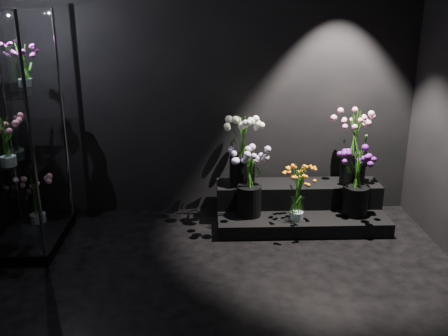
{
  "coord_description": "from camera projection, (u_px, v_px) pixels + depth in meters",
  "views": [
    {
      "loc": [
        -0.08,
        -2.93,
        2.08
      ],
      "look_at": [
        0.06,
        1.2,
        0.72
      ],
      "focal_mm": 40.0,
      "sensor_mm": 36.0,
      "label": 1
    }
  ],
  "objects": [
    {
      "name": "display_riser",
      "position": [
        299.0,
        206.0,
        5.01
      ],
      "size": [
        1.64,
        0.73,
        0.36
      ],
      "color": "black",
      "rests_on": "floor"
    },
    {
      "name": "bouquet_case_base_pink",
      "position": [
        36.0,
        199.0,
        4.71
      ],
      "size": [
        0.33,
        0.33,
        0.46
      ],
      "rotation": [
        0.0,
        0.0,
        0.15
      ],
      "color": "white",
      "rests_on": "display_case"
    },
    {
      "name": "bouquet_orange_bells",
      "position": [
        298.0,
        192.0,
        4.64
      ],
      "size": [
        0.3,
        0.3,
        0.54
      ],
      "rotation": [
        0.0,
        0.0,
        -0.27
      ],
      "color": "white",
      "rests_on": "display_riser"
    },
    {
      "name": "wall_back",
      "position": [
        215.0,
        77.0,
        4.9
      ],
      "size": [
        4.0,
        0.0,
        4.0
      ],
      "primitive_type": "plane",
      "rotation": [
        1.57,
        0.0,
        0.0
      ],
      "color": "black",
      "rests_on": "floor"
    },
    {
      "name": "wall_front",
      "position": [
        247.0,
        330.0,
        1.1
      ],
      "size": [
        4.0,
        0.0,
        4.0
      ],
      "primitive_type": "plane",
      "rotation": [
        -1.57,
        0.0,
        0.0
      ],
      "color": "black",
      "rests_on": "floor"
    },
    {
      "name": "floor",
      "position": [
        221.0,
        322.0,
        3.44
      ],
      "size": [
        4.0,
        4.0,
        0.0
      ],
      "primitive_type": "plane",
      "color": "black",
      "rests_on": "ground"
    },
    {
      "name": "bouquet_case_magenta",
      "position": [
        23.0,
        64.0,
        4.24
      ],
      "size": [
        0.25,
        0.25,
        0.36
      ],
      "rotation": [
        0.0,
        0.0,
        -0.07
      ],
      "color": "white",
      "rests_on": "display_case"
    },
    {
      "name": "bouquet_purple",
      "position": [
        357.0,
        180.0,
        4.75
      ],
      "size": [
        0.45,
        0.45,
        0.64
      ],
      "rotation": [
        0.0,
        0.0,
        0.41
      ],
      "color": "black",
      "rests_on": "display_riser"
    },
    {
      "name": "bouquet_pink_roses",
      "position": [
        355.0,
        143.0,
        4.9
      ],
      "size": [
        0.47,
        0.47,
        0.73
      ],
      "rotation": [
        0.0,
        0.0,
        0.33
      ],
      "color": "black",
      "rests_on": "display_riser"
    },
    {
      "name": "display_case",
      "position": [
        19.0,
        134.0,
        4.27
      ],
      "size": [
        0.56,
        0.93,
        2.05
      ],
      "color": "black",
      "rests_on": "floor"
    },
    {
      "name": "bouquet_cream_roses",
      "position": [
        243.0,
        146.0,
        4.87
      ],
      "size": [
        0.52,
        0.52,
        0.69
      ],
      "rotation": [
        0.0,
        0.0,
        0.4
      ],
      "color": "black",
      "rests_on": "display_riser"
    },
    {
      "name": "bouquet_case_pink",
      "position": [
        6.0,
        140.0,
        4.09
      ],
      "size": [
        0.38,
        0.38,
        0.42
      ],
      "rotation": [
        0.0,
        0.0,
        -0.38
      ],
      "color": "white",
      "rests_on": "display_case"
    },
    {
      "name": "bouquet_lilac",
      "position": [
        249.0,
        178.0,
        4.71
      ],
      "size": [
        0.52,
        0.52,
        0.65
      ],
      "rotation": [
        0.0,
        0.0,
        -0.42
      ],
      "color": "black",
      "rests_on": "display_riser"
    }
  ]
}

